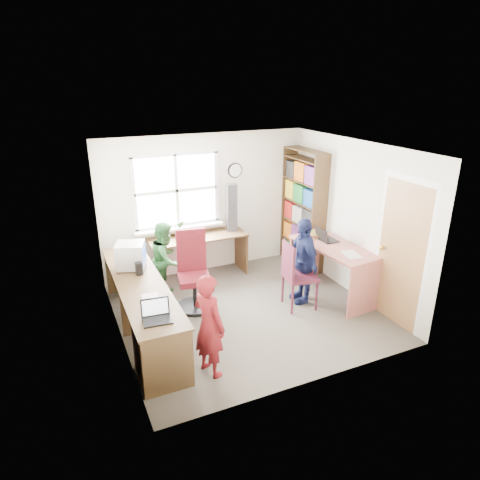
{
  "coord_description": "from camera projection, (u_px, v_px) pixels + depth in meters",
  "views": [
    {
      "loc": [
        -2.36,
        -4.99,
        3.24
      ],
      "look_at": [
        0.0,
        0.25,
        1.05
      ],
      "focal_mm": 32.0,
      "sensor_mm": 36.0,
      "label": 1
    }
  ],
  "objects": [
    {
      "name": "person_green",
      "position": [
        166.0,
        260.0,
        6.59
      ],
      "size": [
        0.7,
        0.75,
        1.22
      ],
      "primitive_type": "imported",
      "rotation": [
        0.0,
        0.0,
        1.01
      ],
      "color": "#29662F",
      "rests_on": "ground"
    },
    {
      "name": "laptop_right",
      "position": [
        325.0,
        237.0,
        6.72
      ],
      "size": [
        0.27,
        0.33,
        0.22
      ],
      "rotation": [
        0.0,
        0.0,
        1.56
      ],
      "color": "black",
      "rests_on": "right_desk"
    },
    {
      "name": "paper_b",
      "position": [
        351.0,
        255.0,
        6.2
      ],
      "size": [
        0.26,
        0.34,
        0.0
      ],
      "rotation": [
        0.0,
        0.0,
        -0.17
      ],
      "color": "beige",
      "rests_on": "right_desk"
    },
    {
      "name": "right_desk",
      "position": [
        333.0,
        259.0,
        6.61
      ],
      "size": [
        0.8,
        1.5,
        0.83
      ],
      "rotation": [
        0.0,
        0.0,
        0.1
      ],
      "color": "#B26459",
      "rests_on": "ground"
    },
    {
      "name": "cd_tower",
      "position": [
        232.0,
        208.0,
        7.29
      ],
      "size": [
        0.18,
        0.17,
        0.83
      ],
      "rotation": [
        0.0,
        0.0,
        -0.14
      ],
      "color": "black",
      "rests_on": "l_desk"
    },
    {
      "name": "bookshelf",
      "position": [
        303.0,
        212.0,
        7.6
      ],
      "size": [
        0.3,
        1.02,
        2.1
      ],
      "color": "#4C361E",
      "rests_on": "ground"
    },
    {
      "name": "speaker_a",
      "position": [
        139.0,
        269.0,
        5.74
      ],
      "size": [
        0.09,
        0.09,
        0.17
      ],
      "rotation": [
        0.0,
        0.0,
        -0.0
      ],
      "color": "black",
      "rests_on": "l_desk"
    },
    {
      "name": "person_navy",
      "position": [
        303.0,
        261.0,
        6.42
      ],
      "size": [
        0.4,
        0.81,
        1.33
      ],
      "primitive_type": "imported",
      "rotation": [
        0.0,
        0.0,
        -1.66
      ],
      "color": "#161D46",
      "rests_on": "ground"
    },
    {
      "name": "game_box",
      "position": [
        316.0,
        234.0,
        6.94
      ],
      "size": [
        0.39,
        0.39,
        0.06
      ],
      "rotation": [
        0.0,
        0.0,
        -0.33
      ],
      "color": "red",
      "rests_on": "right_desk"
    },
    {
      "name": "laptop_left",
      "position": [
        156.0,
        315.0,
        4.69
      ],
      "size": [
        0.34,
        0.29,
        0.22
      ],
      "rotation": [
        0.0,
        0.0,
        -0.1
      ],
      "color": "black",
      "rests_on": "l_desk"
    },
    {
      "name": "person_red",
      "position": [
        209.0,
        325.0,
        4.81
      ],
      "size": [
        0.44,
        0.53,
        1.25
      ],
      "primitive_type": "imported",
      "rotation": [
        0.0,
        0.0,
        1.93
      ],
      "color": "maroon",
      "rests_on": "ground"
    },
    {
      "name": "room",
      "position": [
        245.0,
        232.0,
        5.97
      ],
      "size": [
        3.64,
        3.44,
        2.44
      ],
      "color": "#423C33",
      "rests_on": "ground"
    },
    {
      "name": "crt_monitor",
      "position": [
        131.0,
        256.0,
        5.9
      ],
      "size": [
        0.46,
        0.44,
        0.37
      ],
      "rotation": [
        0.0,
        0.0,
        -0.34
      ],
      "color": "silver",
      "rests_on": "l_desk"
    },
    {
      "name": "speaker_b",
      "position": [
        127.0,
        255.0,
        6.19
      ],
      "size": [
        0.1,
        0.1,
        0.18
      ],
      "rotation": [
        0.0,
        0.0,
        -0.06
      ],
      "color": "black",
      "rests_on": "l_desk"
    },
    {
      "name": "paper_a",
      "position": [
        150.0,
        298.0,
        5.14
      ],
      "size": [
        0.22,
        0.3,
        0.0
      ],
      "rotation": [
        0.0,
        0.0,
        -0.12
      ],
      "color": "beige",
      "rests_on": "l_desk"
    },
    {
      "name": "swivel_chair",
      "position": [
        193.0,
        275.0,
        6.31
      ],
      "size": [
        0.64,
        0.64,
        1.18
      ],
      "rotation": [
        0.0,
        0.0,
        -0.17
      ],
      "color": "black",
      "rests_on": "ground"
    },
    {
      "name": "wooden_chair",
      "position": [
        295.0,
        273.0,
        6.26
      ],
      "size": [
        0.5,
        0.5,
        1.03
      ],
      "rotation": [
        0.0,
        0.0,
        -0.14
      ],
      "color": "#4D1928",
      "rests_on": "ground"
    },
    {
      "name": "l_desk",
      "position": [
        163.0,
        313.0,
        5.41
      ],
      "size": [
        2.38,
        2.95,
        0.75
      ],
      "color": "#4C361E",
      "rests_on": "ground"
    },
    {
      "name": "potted_plant",
      "position": [
        180.0,
        229.0,
        7.06
      ],
      "size": [
        0.16,
        0.13,
        0.29
      ],
      "primitive_type": "imported",
      "rotation": [
        0.0,
        0.0,
        0.01
      ],
      "color": "#2D6528",
      "rests_on": "l_desk"
    }
  ]
}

